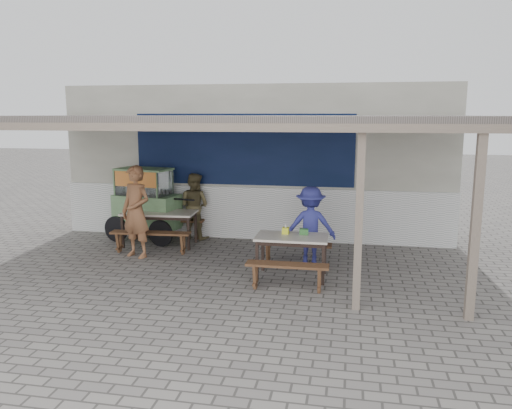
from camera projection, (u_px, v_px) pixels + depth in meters
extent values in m
plane|color=slate|center=(218.00, 279.00, 8.68)|extent=(60.00, 60.00, 0.00)
cube|color=beige|center=(256.00, 161.00, 11.85)|extent=(9.00, 1.20, 3.50)
cube|color=white|center=(251.00, 213.00, 11.44)|extent=(9.00, 0.10, 1.20)
cube|color=#0F1A47|center=(243.00, 150.00, 11.24)|extent=(5.00, 0.03, 1.60)
cube|color=#5D5550|center=(230.00, 119.00, 9.16)|extent=(9.00, 4.20, 0.12)
cube|color=gray|center=(196.00, 127.00, 7.19)|extent=(9.00, 0.12, 0.12)
cube|color=gray|center=(476.00, 225.00, 6.76)|extent=(0.12, 0.12, 2.70)
cube|color=gray|center=(359.00, 219.00, 7.14)|extent=(0.11, 0.11, 2.70)
cube|color=silver|center=(159.00, 213.00, 10.82)|extent=(1.61, 0.88, 0.04)
cube|color=black|center=(159.00, 215.00, 10.83)|extent=(1.51, 0.77, 0.06)
cube|color=black|center=(123.00, 232.00, 10.65)|extent=(0.05, 0.05, 0.71)
cube|color=black|center=(188.00, 234.00, 10.49)|extent=(0.05, 0.05, 0.71)
cube|color=black|center=(133.00, 225.00, 11.29)|extent=(0.05, 0.05, 0.71)
cube|color=black|center=(196.00, 227.00, 11.13)|extent=(0.05, 0.05, 0.71)
cube|color=brown|center=(150.00, 233.00, 10.26)|extent=(1.68, 0.40, 0.04)
cube|color=brown|center=(119.00, 243.00, 10.37)|extent=(0.07, 0.28, 0.41)
cube|color=brown|center=(183.00, 244.00, 10.22)|extent=(0.07, 0.28, 0.41)
cube|color=brown|center=(168.00, 220.00, 11.50)|extent=(1.68, 0.40, 0.04)
cube|color=brown|center=(140.00, 229.00, 11.61)|extent=(0.07, 0.28, 0.41)
cube|color=brown|center=(197.00, 230.00, 11.46)|extent=(0.07, 0.28, 0.41)
cube|color=silver|center=(292.00, 237.00, 8.67)|extent=(1.25, 0.73, 0.04)
cube|color=black|center=(292.00, 240.00, 8.68)|extent=(1.15, 0.63, 0.06)
cube|color=black|center=(257.00, 261.00, 8.54)|extent=(0.05, 0.05, 0.71)
cube|color=black|center=(323.00, 265.00, 8.34)|extent=(0.05, 0.05, 0.71)
cube|color=black|center=(263.00, 252.00, 9.12)|extent=(0.05, 0.05, 0.71)
cube|color=black|center=(325.00, 255.00, 8.92)|extent=(0.05, 0.05, 0.71)
cube|color=brown|center=(287.00, 265.00, 8.07)|extent=(1.35, 0.29, 0.04)
cube|color=brown|center=(255.00, 276.00, 8.20)|extent=(0.05, 0.28, 0.41)
cube|color=brown|center=(319.00, 280.00, 8.02)|extent=(0.05, 0.28, 0.41)
cube|color=brown|center=(296.00, 244.00, 9.37)|extent=(1.35, 0.29, 0.04)
cube|color=brown|center=(268.00, 254.00, 9.50)|extent=(0.05, 0.28, 0.41)
cube|color=brown|center=(323.00, 257.00, 9.32)|extent=(0.05, 0.28, 0.41)
cube|color=#6FA06A|center=(147.00, 211.00, 11.30)|extent=(1.52, 0.97, 0.73)
cube|color=#6FA06A|center=(148.00, 227.00, 11.37)|extent=(1.46, 0.92, 0.05)
cylinder|color=black|center=(116.00, 229.00, 11.20)|extent=(0.59, 0.15, 0.59)
cylinder|color=black|center=(161.00, 233.00, 10.80)|extent=(0.59, 0.15, 0.59)
cube|color=silver|center=(144.00, 182.00, 11.20)|extent=(1.25, 0.82, 0.58)
cube|color=#6FA06A|center=(144.00, 169.00, 11.15)|extent=(1.29, 0.87, 0.04)
cube|color=#DB4533|center=(135.00, 179.00, 10.88)|extent=(1.04, 0.20, 0.34)
cylinder|color=black|center=(179.00, 199.00, 10.95)|extent=(0.73, 0.17, 0.04)
imported|color=brown|center=(136.00, 212.00, 9.92)|extent=(0.78, 0.64, 1.85)
imported|color=brown|center=(194.00, 206.00, 11.44)|extent=(0.87, 0.76, 1.52)
imported|color=#31358D|center=(310.00, 225.00, 9.49)|extent=(1.02, 0.66, 1.50)
cube|color=#CACF22|center=(286.00, 231.00, 8.82)|extent=(0.12, 0.12, 0.12)
cube|color=#306A2F|center=(304.00, 232.00, 8.76)|extent=(0.16, 0.11, 0.10)
cylinder|color=silver|center=(170.00, 208.00, 11.02)|extent=(0.08, 0.08, 0.09)
imported|color=white|center=(158.00, 210.00, 10.89)|extent=(0.23, 0.23, 0.04)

